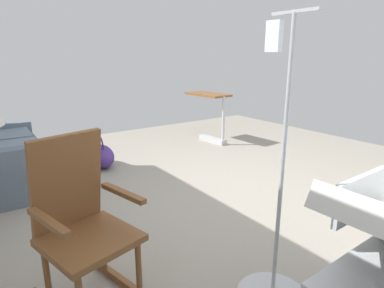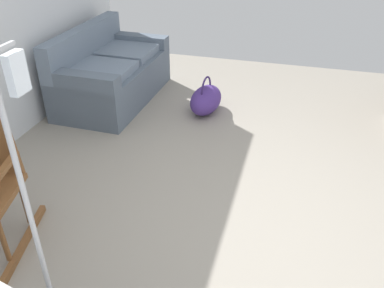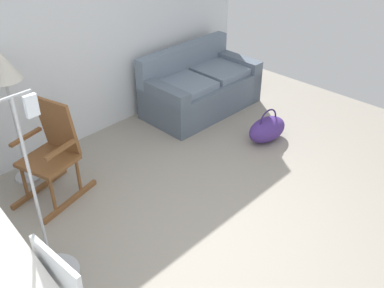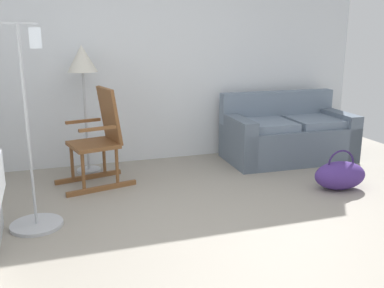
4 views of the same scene
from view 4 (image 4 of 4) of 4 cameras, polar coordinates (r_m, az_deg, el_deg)
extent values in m
plane|color=gray|center=(3.49, 4.05, -13.03)|extent=(6.94, 6.94, 0.00)
cube|color=silver|center=(5.52, -5.77, 11.72)|extent=(5.75, 0.10, 2.70)
cube|color=slate|center=(5.74, 12.55, 0.17)|extent=(1.62, 0.89, 0.45)
cube|color=slate|center=(5.48, 9.53, 2.49)|extent=(0.69, 0.66, 0.10)
cube|color=slate|center=(5.84, 16.05, 2.86)|extent=(0.69, 0.66, 0.10)
cube|color=slate|center=(5.95, 11.17, 4.93)|extent=(1.60, 0.20, 0.40)
cube|color=slate|center=(5.42, 6.01, 0.41)|extent=(0.20, 0.85, 0.60)
cube|color=slate|center=(6.10, 18.44, 1.32)|extent=(0.20, 0.85, 0.60)
cube|color=brown|center=(5.04, -13.47, -4.25)|extent=(0.75, 0.22, 0.05)
cube|color=brown|center=(4.65, -11.76, -5.73)|extent=(0.75, 0.22, 0.05)
cylinder|color=brown|center=(4.55, -14.18, -3.35)|extent=(0.04, 0.04, 0.40)
cylinder|color=brown|center=(4.90, -15.56, -2.16)|extent=(0.04, 0.04, 0.40)
cylinder|color=brown|center=(4.67, -9.88, -2.68)|extent=(0.04, 0.04, 0.40)
cylinder|color=brown|center=(5.01, -11.54, -1.56)|extent=(0.04, 0.04, 0.40)
cube|color=brown|center=(4.73, -12.93, -0.09)|extent=(0.56, 0.57, 0.04)
cube|color=brown|center=(4.73, -10.84, 3.75)|extent=(0.22, 0.45, 0.60)
cube|color=brown|center=(4.46, -12.36, 1.98)|extent=(0.39, 0.13, 0.03)
cube|color=brown|center=(4.89, -14.18, 2.95)|extent=(0.39, 0.13, 0.03)
cylinder|color=#B2B5BA|center=(5.32, -13.45, -3.35)|extent=(0.28, 0.28, 0.03)
cylinder|color=#B2B5BA|center=(5.18, -13.83, 2.88)|extent=(0.03, 0.03, 1.15)
cone|color=beige|center=(5.09, -14.32, 10.90)|extent=(0.34, 0.34, 0.30)
ellipsoid|color=#472D7A|center=(4.82, 18.95, -3.94)|extent=(0.59, 0.37, 0.30)
torus|color=#312055|center=(4.78, 19.07, -2.47)|extent=(0.30, 0.05, 0.30)
cylinder|color=#B2B5BA|center=(3.99, -19.80, -9.99)|extent=(0.44, 0.44, 0.03)
cylinder|color=#B2B5BA|center=(3.73, -20.89, 1.87)|extent=(0.02, 0.02, 1.65)
cube|color=#B2B5BA|center=(3.66, -22.08, 14.58)|extent=(0.28, 0.02, 0.02)
cube|color=white|center=(3.65, -19.99, 13.03)|extent=(0.09, 0.04, 0.16)
camera|label=1|loc=(5.20, -33.09, 10.70)|focal=30.11mm
camera|label=2|loc=(2.98, -47.01, 20.27)|focal=38.25mm
camera|label=3|loc=(2.13, -82.78, 43.20)|focal=41.84mm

